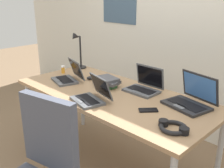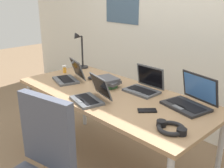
# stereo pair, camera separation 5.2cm
# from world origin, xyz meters

# --- Properties ---
(ground_plane) EXTENTS (12.00, 12.00, 0.00)m
(ground_plane) POSITION_xyz_m (0.00, 0.00, 0.00)
(ground_plane) COLOR #7A6047
(wall_back) EXTENTS (6.00, 0.13, 2.60)m
(wall_back) POSITION_xyz_m (-0.00, 1.10, 1.30)
(wall_back) COLOR silver
(wall_back) RESTS_ON ground_plane
(desk) EXTENTS (1.80, 0.80, 0.74)m
(desk) POSITION_xyz_m (0.00, 0.00, 0.68)
(desk) COLOR #9E7A56
(desk) RESTS_ON ground_plane
(desk_lamp) EXTENTS (0.12, 0.18, 0.40)m
(desk_lamp) POSITION_xyz_m (-0.80, 0.28, 0.94)
(desk_lamp) COLOR black
(desk_lamp) RESTS_ON desk
(laptop_near_lamp) EXTENTS (0.33, 0.32, 0.20)m
(laptop_near_lamp) POSITION_xyz_m (-0.52, -0.07, 0.78)
(laptop_near_lamp) COLOR #515459
(laptop_near_lamp) RESTS_ON desk
(laptop_front_right) EXTENTS (0.29, 0.23, 0.21)m
(laptop_front_right) POSITION_xyz_m (0.17, 0.23, 0.78)
(laptop_front_right) COLOR #515459
(laptop_front_right) RESTS_ON desk
(laptop_by_keyboard) EXTENTS (0.38, 0.34, 0.24)m
(laptop_by_keyboard) POSITION_xyz_m (0.61, 0.23, 0.79)
(laptop_by_keyboard) COLOR #232326
(laptop_by_keyboard) RESTS_ON desk
(laptop_back_right) EXTENTS (0.32, 0.31, 0.20)m
(laptop_back_right) POSITION_xyz_m (0.01, -0.24, 0.78)
(laptop_back_right) COLOR #515459
(laptop_back_right) RESTS_ON desk
(computer_mouse) EXTENTS (0.09, 0.11, 0.03)m
(computer_mouse) POSITION_xyz_m (-0.40, 0.12, 0.76)
(computer_mouse) COLOR black
(computer_mouse) RESTS_ON desk
(cell_phone) EXTENTS (0.14, 0.14, 0.01)m
(cell_phone) POSITION_xyz_m (0.44, -0.07, 0.74)
(cell_phone) COLOR black
(cell_phone) RESTS_ON desk
(headphones) EXTENTS (0.21, 0.18, 0.04)m
(headphones) POSITION_xyz_m (0.72, -0.18, 0.76)
(headphones) COLOR black
(headphones) RESTS_ON desk
(pill_bottle) EXTENTS (0.04, 0.04, 0.08)m
(pill_bottle) POSITION_xyz_m (-0.78, 0.05, 0.78)
(pill_bottle) COLOR gold
(pill_bottle) RESTS_ON desk
(book_stack) EXTENTS (0.24, 0.19, 0.08)m
(book_stack) POSITION_xyz_m (-0.15, 0.08, 0.78)
(book_stack) COLOR #336638
(book_stack) RESTS_ON desk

